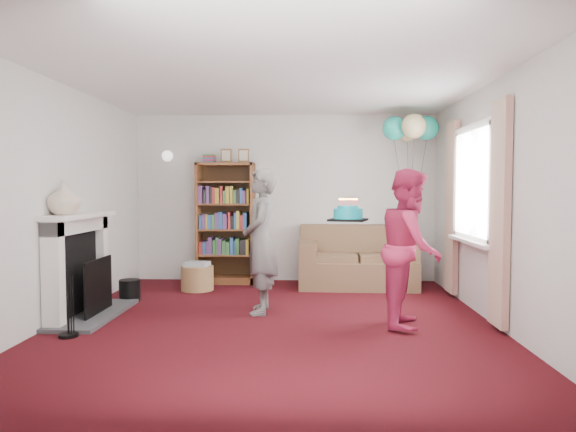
{
  "coord_description": "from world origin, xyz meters",
  "views": [
    {
      "loc": [
        0.34,
        -5.24,
        1.38
      ],
      "look_at": [
        0.12,
        0.6,
        1.08
      ],
      "focal_mm": 32.0,
      "sensor_mm": 36.0,
      "label": 1
    }
  ],
  "objects_px": {
    "sofa": "(357,263)",
    "person_magenta": "(411,248)",
    "person_striped": "(261,241)",
    "birthday_cake": "(348,214)",
    "bookcase": "(226,224)"
  },
  "relations": [
    {
      "from": "sofa",
      "to": "person_magenta",
      "type": "distance_m",
      "value": 2.19
    },
    {
      "from": "person_striped",
      "to": "birthday_cake",
      "type": "distance_m",
      "value": 1.14
    },
    {
      "from": "bookcase",
      "to": "birthday_cake",
      "type": "distance_m",
      "value": 2.93
    },
    {
      "from": "bookcase",
      "to": "sofa",
      "type": "distance_m",
      "value": 2.01
    },
    {
      "from": "birthday_cake",
      "to": "bookcase",
      "type": "bearing_deg",
      "value": 123.47
    },
    {
      "from": "bookcase",
      "to": "sofa",
      "type": "relative_size",
      "value": 1.22
    },
    {
      "from": "bookcase",
      "to": "sofa",
      "type": "height_order",
      "value": "bookcase"
    },
    {
      "from": "sofa",
      "to": "birthday_cake",
      "type": "distance_m",
      "value": 2.37
    },
    {
      "from": "person_striped",
      "to": "bookcase",
      "type": "bearing_deg",
      "value": -162.3
    },
    {
      "from": "person_striped",
      "to": "birthday_cake",
      "type": "relative_size",
      "value": 4.63
    },
    {
      "from": "sofa",
      "to": "birthday_cake",
      "type": "bearing_deg",
      "value": -95.84
    },
    {
      "from": "person_striped",
      "to": "birthday_cake",
      "type": "xyz_separation_m",
      "value": [
        0.93,
        -0.57,
        0.33
      ]
    },
    {
      "from": "person_striped",
      "to": "birthday_cake",
      "type": "bearing_deg",
      "value": 56.07
    },
    {
      "from": "birthday_cake",
      "to": "sofa",
      "type": "bearing_deg",
      "value": 82.09
    },
    {
      "from": "bookcase",
      "to": "birthday_cake",
      "type": "height_order",
      "value": "bookcase"
    }
  ]
}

